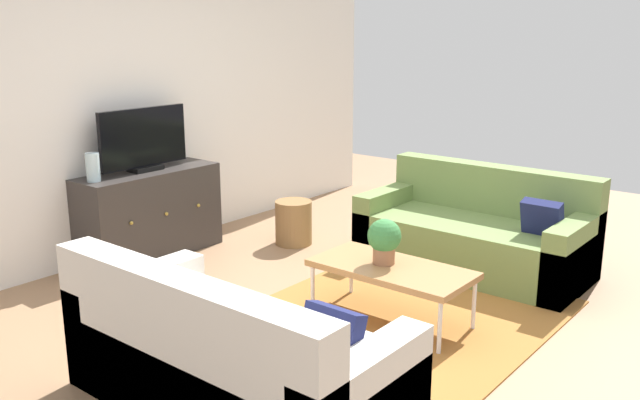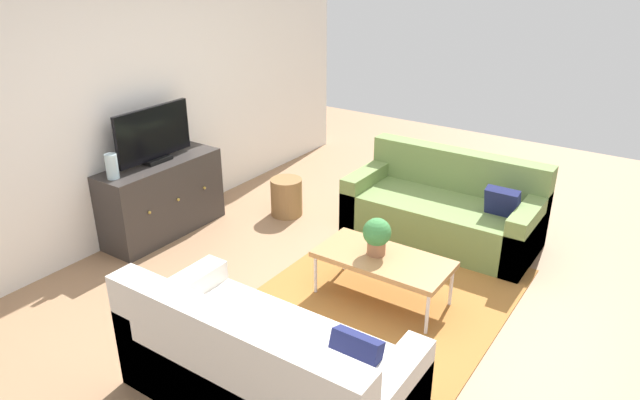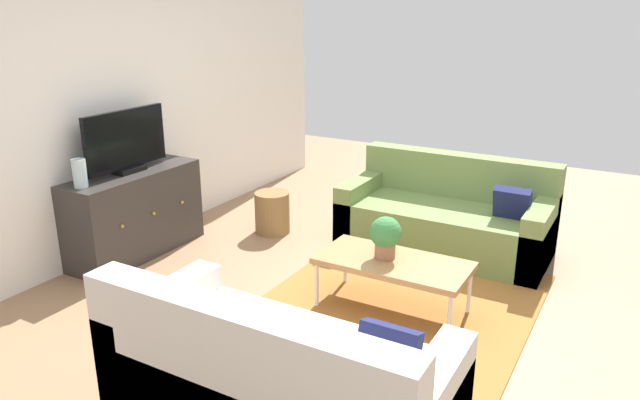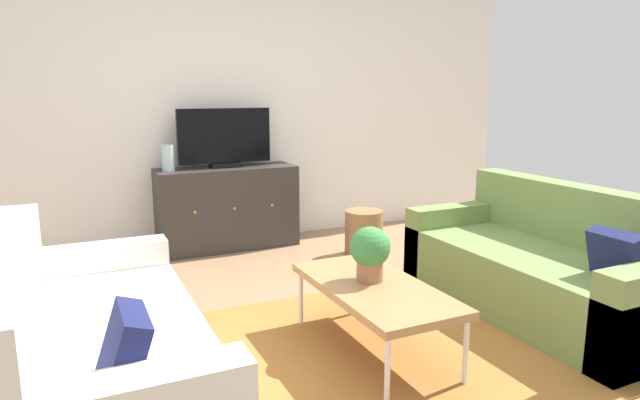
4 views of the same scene
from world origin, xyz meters
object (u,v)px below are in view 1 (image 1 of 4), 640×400
at_px(couch_right_side, 478,235).
at_px(flat_screen_tv, 144,140).
at_px(couch_left_side, 225,364).
at_px(coffee_table, 392,270).
at_px(glass_vase, 93,167).
at_px(wicker_basket, 294,222).
at_px(potted_plant, 384,239).
at_px(tv_console, 150,213).

height_order(couch_right_side, flat_screen_tv, flat_screen_tv).
distance_m(couch_left_side, coffee_table, 1.51).
height_order(flat_screen_tv, glass_vase, flat_screen_tv).
relative_size(couch_left_side, glass_vase, 7.92).
bearing_deg(coffee_table, wicker_basket, 61.92).
distance_m(couch_left_side, potted_plant, 1.54).
distance_m(glass_vase, wicker_basket, 1.85).
relative_size(potted_plant, wicker_basket, 0.76).
bearing_deg(flat_screen_tv, wicker_basket, -37.26).
bearing_deg(couch_right_side, coffee_table, -178.46).
bearing_deg(couch_right_side, couch_left_side, 180.00).
bearing_deg(flat_screen_tv, couch_left_side, -119.41).
relative_size(couch_left_side, flat_screen_tv, 2.12).
relative_size(glass_vase, wicker_basket, 0.57).
bearing_deg(potted_plant, flat_screen_tv, 93.95).
height_order(couch_right_side, potted_plant, couch_right_side).
height_order(couch_right_side, coffee_table, couch_right_side).
bearing_deg(potted_plant, tv_console, 93.98).
bearing_deg(couch_left_side, coffee_table, -1.40).
distance_m(coffee_table, potted_plant, 0.22).
xyz_separation_m(couch_left_side, wicker_basket, (2.38, 1.61, -0.07)).
bearing_deg(wicker_basket, couch_left_side, -145.93).
relative_size(couch_right_side, coffee_table, 1.68).
distance_m(coffee_table, wicker_basket, 1.87).
relative_size(couch_right_side, tv_console, 1.43).
height_order(tv_console, wicker_basket, tv_console).
bearing_deg(potted_plant, wicker_basket, 61.11).
bearing_deg(potted_plant, couch_right_side, -1.51).
bearing_deg(wicker_basket, tv_console, 143.45).
relative_size(tv_console, flat_screen_tv, 1.48).
xyz_separation_m(couch_right_side, wicker_basket, (-0.49, 1.61, -0.07)).
height_order(potted_plant, wicker_basket, potted_plant).
relative_size(couch_left_side, coffee_table, 1.68).
height_order(couch_left_side, potted_plant, couch_left_side).
xyz_separation_m(tv_console, glass_vase, (-0.52, 0.00, 0.50)).
bearing_deg(coffee_table, flat_screen_tv, 93.60).
distance_m(tv_console, flat_screen_tv, 0.65).
xyz_separation_m(tv_console, flat_screen_tv, (0.00, 0.02, 0.65)).
distance_m(couch_right_side, tv_console, 2.82).
height_order(coffee_table, flat_screen_tv, flat_screen_tv).
bearing_deg(couch_left_side, couch_right_side, 0.00).
bearing_deg(couch_left_side, wicker_basket, 34.07).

